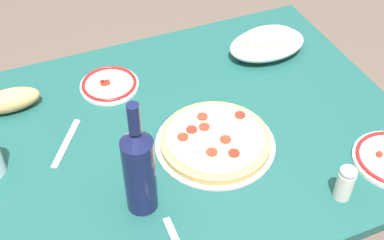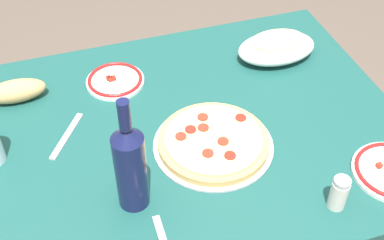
{
  "view_description": "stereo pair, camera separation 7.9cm",
  "coord_description": "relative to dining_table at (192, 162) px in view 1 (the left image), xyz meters",
  "views": [
    {
      "loc": [
        0.37,
        0.89,
        1.67
      ],
      "look_at": [
        0.0,
        0.0,
        0.76
      ],
      "focal_mm": 48.48,
      "sensor_mm": 36.0,
      "label": 1
    },
    {
      "loc": [
        0.3,
        0.92,
        1.67
      ],
      "look_at": [
        0.0,
        0.0,
        0.76
      ],
      "focal_mm": 48.48,
      "sensor_mm": 36.0,
      "label": 2
    }
  ],
  "objects": [
    {
      "name": "bread_loaf",
      "position": [
        0.42,
        -0.26,
        0.16
      ],
      "size": [
        0.16,
        0.07,
        0.06
      ],
      "primitive_type": "ellipsoid",
      "color": "tan",
      "rests_on": "dining_table"
    },
    {
      "name": "spice_shaker",
      "position": [
        -0.23,
        0.34,
        0.17
      ],
      "size": [
        0.04,
        0.04,
        0.09
      ],
      "color": "silver",
      "rests_on": "dining_table"
    },
    {
      "name": "pepperoni_pizza",
      "position": [
        -0.03,
        0.08,
        0.15
      ],
      "size": [
        0.3,
        0.3,
        0.03
      ],
      "color": "#B7B7BC",
      "rests_on": "dining_table"
    },
    {
      "name": "fork_left",
      "position": [
        0.31,
        -0.07,
        0.13
      ],
      "size": [
        0.11,
        0.15,
        0.0
      ],
      "primitive_type": "cube",
      "rotation": [
        0.0,
        0.0,
        4.14
      ],
      "color": "#B7B7BC",
      "rests_on": "dining_table"
    },
    {
      "name": "wine_bottle",
      "position": [
        0.2,
        0.18,
        0.25
      ],
      "size": [
        0.07,
        0.07,
        0.3
      ],
      "color": "#141942",
      "rests_on": "dining_table"
    },
    {
      "name": "dining_table",
      "position": [
        0.0,
        0.0,
        0.0
      ],
      "size": [
        1.11,
        0.88,
        0.73
      ],
      "color": "#194C47",
      "rests_on": "ground"
    },
    {
      "name": "baked_pasta_dish",
      "position": [
        -0.34,
        -0.22,
        0.17
      ],
      "size": [
        0.24,
        0.15,
        0.08
      ],
      "color": "white",
      "rests_on": "dining_table"
    },
    {
      "name": "side_plate_far",
      "position": [
        0.15,
        -0.25,
        0.14
      ],
      "size": [
        0.17,
        0.17,
        0.02
      ],
      "color": "white",
      "rests_on": "dining_table"
    }
  ]
}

